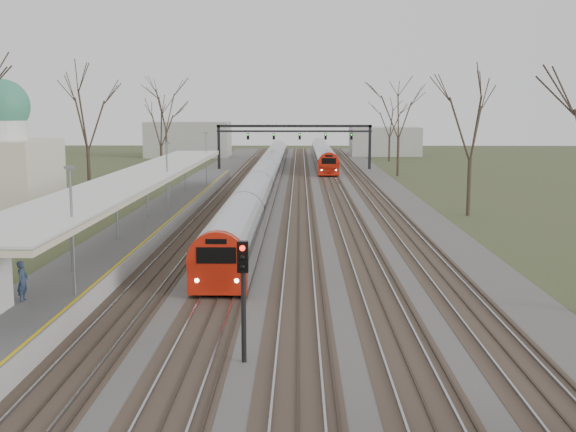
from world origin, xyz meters
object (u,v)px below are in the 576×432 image
train_far (323,154)px  passenger (23,281)px  signal_post (243,283)px  train_near (266,174)px

train_far → passenger: bearing=-99.6°
passenger → signal_post: signal_post is taller
train_near → signal_post: size_ratio=22.00×
train_far → train_near: bearing=-101.8°
train_near → train_far: (7.00, 33.64, 0.00)m
train_far → passenger: size_ratio=28.86×
train_far → signal_post: signal_post is taller
train_near → train_far: 34.36m
train_far → signal_post: size_ratio=11.03×
train_near → train_far: bearing=78.2°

